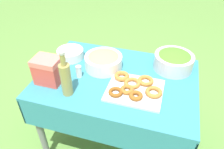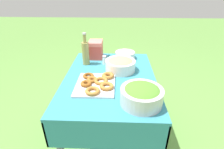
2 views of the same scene
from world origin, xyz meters
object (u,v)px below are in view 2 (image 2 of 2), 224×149
(cooler_box, at_px, (96,49))
(pasta_bowl, at_px, (120,64))
(salad_bowl, at_px, (142,95))
(olive_oil_bottle, at_px, (86,52))
(plate_stack, at_px, (125,55))
(donut_platter, at_px, (97,83))

(cooler_box, bearing_deg, pasta_bowl, 40.82)
(salad_bowl, xyz_separation_m, pasta_bowl, (-0.51, -0.14, -0.01))
(salad_bowl, relative_size, olive_oil_bottle, 0.91)
(salad_bowl, xyz_separation_m, plate_stack, (-0.81, -0.09, -0.04))
(salad_bowl, relative_size, pasta_bowl, 1.03)
(donut_platter, height_order, plate_stack, plate_stack)
(pasta_bowl, xyz_separation_m, olive_oil_bottle, (-0.13, -0.35, 0.06))
(pasta_bowl, bearing_deg, olive_oil_bottle, -110.80)
(olive_oil_bottle, bearing_deg, salad_bowl, 37.52)
(pasta_bowl, height_order, plate_stack, pasta_bowl)
(salad_bowl, distance_m, olive_oil_bottle, 0.80)
(pasta_bowl, relative_size, olive_oil_bottle, 0.88)
(olive_oil_bottle, bearing_deg, donut_platter, 20.58)
(pasta_bowl, height_order, olive_oil_bottle, olive_oil_bottle)
(pasta_bowl, relative_size, cooler_box, 1.50)
(pasta_bowl, distance_m, plate_stack, 0.31)
(cooler_box, bearing_deg, salad_bowl, 26.69)
(salad_bowl, relative_size, plate_stack, 1.37)
(donut_platter, height_order, cooler_box, cooler_box)
(pasta_bowl, bearing_deg, donut_platter, -34.19)
(salad_bowl, height_order, olive_oil_bottle, olive_oil_bottle)
(plate_stack, relative_size, olive_oil_bottle, 0.66)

